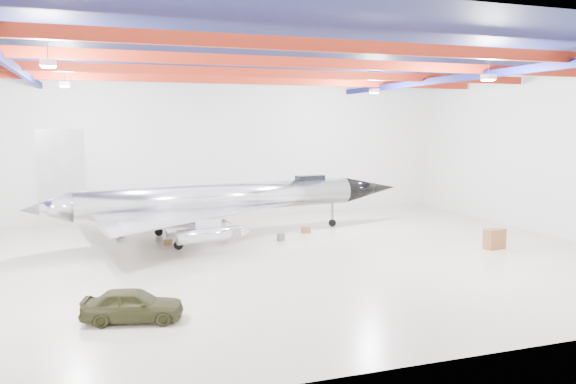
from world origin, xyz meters
name	(u,v)px	position (x,y,z in m)	size (l,w,h in m)	color
floor	(260,258)	(0.00, 0.00, 0.00)	(40.00, 40.00, 0.00)	beige
wall_back	(208,148)	(0.00, 15.00, 5.50)	(40.00, 40.00, 0.00)	silver
wall_right	(552,153)	(20.00, 0.00, 5.50)	(30.00, 30.00, 0.00)	silver
ceiling	(259,56)	(0.00, 0.00, 11.00)	(40.00, 40.00, 0.00)	#0A0F38
ceiling_structure	(259,69)	(0.00, 0.00, 10.32)	(39.50, 29.50, 1.08)	maroon
jet_aircraft	(223,202)	(-0.73, 6.40, 2.34)	(26.07, 16.88, 7.12)	silver
jeep	(133,305)	(-7.33, -8.11, 0.64)	(1.51, 3.76, 1.28)	#33351A
desk	(494,239)	(13.85, -2.28, 0.59)	(1.29, 0.65, 1.19)	brown
crate_ply	(168,242)	(-4.44, 5.17, 0.16)	(0.47, 0.38, 0.33)	olive
toolbox_red	(241,232)	(0.56, 6.79, 0.16)	(0.47, 0.38, 0.33)	#A41011
engine_drum	(281,237)	(2.52, 4.03, 0.23)	(0.52, 0.52, 0.47)	#59595B
parts_bin	(306,230)	(4.95, 5.96, 0.21)	(0.60, 0.48, 0.42)	olive
crate_small	(120,235)	(-7.18, 8.40, 0.15)	(0.42, 0.33, 0.29)	#59595B
oil_barrel	(222,236)	(-0.87, 5.92, 0.19)	(0.54, 0.43, 0.38)	olive
spares_box	(221,223)	(0.01, 10.49, 0.18)	(0.40, 0.40, 0.36)	#59595B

